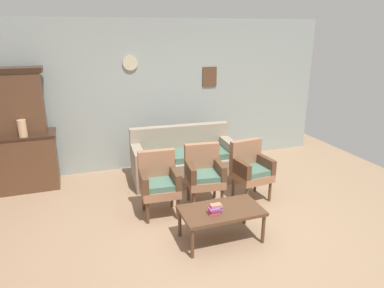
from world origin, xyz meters
name	(u,v)px	position (x,y,z in m)	size (l,w,h in m)	color
ground_plane	(218,231)	(0.00, 0.00, 0.00)	(7.68, 7.68, 0.00)	#997A5B
wall_back_with_decor	(164,94)	(0.00, 2.63, 1.35)	(6.40, 0.09, 2.70)	#939E99
side_cabinet	(21,162)	(-2.50, 2.25, 0.47)	(1.16, 0.55, 0.93)	brown
cabinet_upper_hutch	(12,101)	(-2.50, 2.33, 1.45)	(0.99, 0.38, 1.03)	brown
vase_on_cabinet	(22,128)	(-2.39, 2.08, 1.06)	(0.13, 0.13, 0.27)	#D8AE7E
floral_couch	(184,161)	(0.10, 1.76, 0.33)	(1.81, 0.90, 0.90)	gray
armchair_row_middle	(159,181)	(-0.60, 0.71, 0.50)	(0.55, 0.52, 0.90)	#9E6B4C
armchair_by_doorway	(204,172)	(0.11, 0.79, 0.50)	(0.57, 0.55, 0.90)	#9E6B4C
armchair_near_cabinet	(250,168)	(0.84, 0.73, 0.50)	(0.57, 0.55, 0.90)	#9E6B4C
coffee_table	(221,212)	(-0.04, -0.19, 0.38)	(1.00, 0.56, 0.42)	brown
book_stack_on_table	(215,209)	(-0.16, -0.26, 0.48)	(0.17, 0.12, 0.12)	#CF4657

